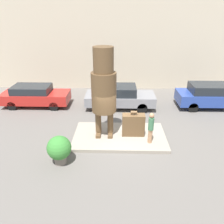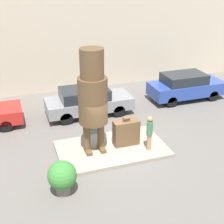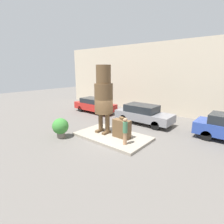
{
  "view_description": "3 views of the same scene",
  "coord_description": "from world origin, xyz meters",
  "px_view_note": "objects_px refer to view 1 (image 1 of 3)",
  "views": [
    {
      "loc": [
        -0.14,
        -10.07,
        6.18
      ],
      "look_at": [
        -0.4,
        -0.11,
        1.57
      ],
      "focal_mm": 35.0,
      "sensor_mm": 36.0,
      "label": 1
    },
    {
      "loc": [
        -3.93,
        -11.45,
        7.56
      ],
      "look_at": [
        -0.09,
        -0.28,
        2.07
      ],
      "focal_mm": 50.0,
      "sensor_mm": 36.0,
      "label": 2
    },
    {
      "loc": [
        7.01,
        -8.46,
        4.46
      ],
      "look_at": [
        -0.05,
        0.02,
        1.75
      ],
      "focal_mm": 28.0,
      "sensor_mm": 36.0,
      "label": 3
    }
  ],
  "objects_px": {
    "statue_figure": "(104,87)",
    "parked_car_grey": "(119,96)",
    "tourist": "(151,127)",
    "parked_car_blue": "(211,95)",
    "planter_pot": "(59,149)",
    "giant_suitcase": "(133,125)",
    "parked_car_red": "(35,95)"
  },
  "relations": [
    {
      "from": "parked_car_blue",
      "to": "tourist",
      "type": "bearing_deg",
      "value": -134.16
    },
    {
      "from": "tourist",
      "to": "parked_car_red",
      "type": "distance_m",
      "value": 8.94
    },
    {
      "from": "statue_figure",
      "to": "tourist",
      "type": "bearing_deg",
      "value": -17.54
    },
    {
      "from": "tourist",
      "to": "parked_car_blue",
      "type": "height_order",
      "value": "tourist"
    },
    {
      "from": "tourist",
      "to": "parked_car_red",
      "type": "xyz_separation_m",
      "value": [
        -7.47,
        4.91,
        -0.26
      ]
    },
    {
      "from": "statue_figure",
      "to": "tourist",
      "type": "distance_m",
      "value": 3.02
    },
    {
      "from": "parked_car_red",
      "to": "parked_car_grey",
      "type": "relative_size",
      "value": 0.98
    },
    {
      "from": "parked_car_grey",
      "to": "parked_car_blue",
      "type": "height_order",
      "value": "parked_car_blue"
    },
    {
      "from": "giant_suitcase",
      "to": "tourist",
      "type": "distance_m",
      "value": 1.13
    },
    {
      "from": "statue_figure",
      "to": "parked_car_grey",
      "type": "bearing_deg",
      "value": 78.9
    },
    {
      "from": "giant_suitcase",
      "to": "parked_car_red",
      "type": "bearing_deg",
      "value": 148.05
    },
    {
      "from": "giant_suitcase",
      "to": "parked_car_grey",
      "type": "relative_size",
      "value": 0.29
    },
    {
      "from": "parked_car_red",
      "to": "parked_car_blue",
      "type": "distance_m",
      "value": 12.29
    },
    {
      "from": "parked_car_blue",
      "to": "planter_pot",
      "type": "relative_size",
      "value": 3.51
    },
    {
      "from": "parked_car_grey",
      "to": "giant_suitcase",
      "type": "bearing_deg",
      "value": -79.55
    },
    {
      "from": "tourist",
      "to": "planter_pot",
      "type": "height_order",
      "value": "tourist"
    },
    {
      "from": "giant_suitcase",
      "to": "statue_figure",
      "type": "bearing_deg",
      "value": -179.45
    },
    {
      "from": "statue_figure",
      "to": "planter_pot",
      "type": "xyz_separation_m",
      "value": [
        -1.83,
        -2.26,
        -2.09
      ]
    },
    {
      "from": "statue_figure",
      "to": "parked_car_grey",
      "type": "height_order",
      "value": "statue_figure"
    },
    {
      "from": "tourist",
      "to": "parked_car_blue",
      "type": "distance_m",
      "value": 6.92
    },
    {
      "from": "statue_figure",
      "to": "tourist",
      "type": "height_order",
      "value": "statue_figure"
    },
    {
      "from": "statue_figure",
      "to": "parked_car_blue",
      "type": "bearing_deg",
      "value": 30.64
    },
    {
      "from": "giant_suitcase",
      "to": "parked_car_blue",
      "type": "height_order",
      "value": "parked_car_blue"
    },
    {
      "from": "giant_suitcase",
      "to": "tourist",
      "type": "relative_size",
      "value": 0.86
    },
    {
      "from": "parked_car_grey",
      "to": "parked_car_blue",
      "type": "relative_size",
      "value": 1.02
    },
    {
      "from": "parked_car_grey",
      "to": "tourist",
      "type": "bearing_deg",
      "value": -72.07
    },
    {
      "from": "parked_car_blue",
      "to": "planter_pot",
      "type": "xyz_separation_m",
      "value": [
        -8.97,
        -6.49,
        -0.13
      ]
    },
    {
      "from": "statue_figure",
      "to": "giant_suitcase",
      "type": "relative_size",
      "value": 3.29
    },
    {
      "from": "parked_car_grey",
      "to": "parked_car_blue",
      "type": "xyz_separation_m",
      "value": [
        6.35,
        0.22,
        0.04
      ]
    },
    {
      "from": "statue_figure",
      "to": "parked_car_blue",
      "type": "xyz_separation_m",
      "value": [
        7.14,
        4.23,
        -1.96
      ]
    },
    {
      "from": "parked_car_grey",
      "to": "planter_pot",
      "type": "relative_size",
      "value": 3.57
    },
    {
      "from": "statue_figure",
      "to": "parked_car_grey",
      "type": "relative_size",
      "value": 0.96
    }
  ]
}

